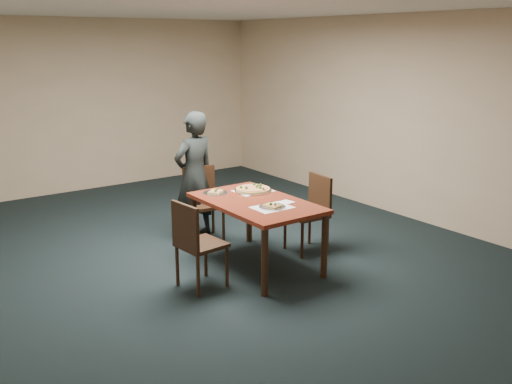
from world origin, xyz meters
TOP-DOWN VIEW (x-y plane):
  - ground at (0.00, 0.00)m, footprint 8.00×8.00m
  - room_shell at (0.00, 0.00)m, footprint 8.00×8.00m
  - dining_table at (0.19, -0.43)m, footprint 0.90×1.50m
  - chair_far at (0.18, 0.73)m, footprint 0.49×0.49m
  - chair_left at (-0.66, -0.57)m, footprint 0.46×0.46m
  - chair_right at (1.02, -0.41)m, footprint 0.46×0.46m
  - diner at (0.14, 0.83)m, footprint 0.64×0.47m
  - placemat_main at (0.41, -0.06)m, footprint 0.42×0.32m
  - placemat_near at (0.18, -0.73)m, footprint 0.40×0.30m
  - pizza_pan at (0.41, -0.07)m, footprint 0.44×0.44m
  - slice_plate_near at (0.18, -0.73)m, footprint 0.28×0.28m
  - slice_plate_far at (-0.00, 0.10)m, footprint 0.28×0.28m
  - napkin at (0.42, -0.67)m, footprint 0.16×0.16m

SIDE VIEW (x-z plane):
  - ground at x=0.00m, z-range 0.00..0.00m
  - chair_far at x=0.18m, z-range 0.06..0.97m
  - chair_left at x=-0.66m, z-range 0.06..0.97m
  - chair_right at x=1.02m, z-range 0.06..0.97m
  - dining_table at x=0.19m, z-range 0.28..1.03m
  - placemat_main at x=0.41m, z-range 0.75..0.75m
  - placemat_near at x=0.18m, z-range 0.75..0.75m
  - napkin at x=0.42m, z-range 0.75..0.76m
  - slice_plate_far at x=0.00m, z-range 0.73..0.79m
  - slice_plate_near at x=0.18m, z-range 0.73..0.79m
  - pizza_pan at x=0.41m, z-range 0.74..0.81m
  - diner at x=0.14m, z-range 0.00..1.60m
  - room_shell at x=0.00m, z-range -2.26..5.74m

